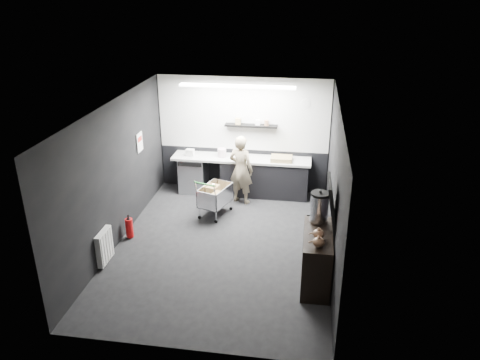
# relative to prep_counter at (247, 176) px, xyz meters

# --- Properties ---
(floor) EXTENTS (5.50, 5.50, 0.00)m
(floor) POSITION_rel_prep_counter_xyz_m (-0.14, -2.42, -0.46)
(floor) COLOR black
(floor) RESTS_ON ground
(ceiling) EXTENTS (5.50, 5.50, 0.00)m
(ceiling) POSITION_rel_prep_counter_xyz_m (-0.14, -2.42, 2.24)
(ceiling) COLOR silver
(ceiling) RESTS_ON wall_back
(wall_back) EXTENTS (5.50, 0.00, 5.50)m
(wall_back) POSITION_rel_prep_counter_xyz_m (-0.14, 0.33, 0.89)
(wall_back) COLOR black
(wall_back) RESTS_ON floor
(wall_front) EXTENTS (5.50, 0.00, 5.50)m
(wall_front) POSITION_rel_prep_counter_xyz_m (-0.14, -5.17, 0.89)
(wall_front) COLOR black
(wall_front) RESTS_ON floor
(wall_left) EXTENTS (0.00, 5.50, 5.50)m
(wall_left) POSITION_rel_prep_counter_xyz_m (-2.14, -2.42, 0.89)
(wall_left) COLOR black
(wall_left) RESTS_ON floor
(wall_right) EXTENTS (0.00, 5.50, 5.50)m
(wall_right) POSITION_rel_prep_counter_xyz_m (1.86, -2.42, 0.89)
(wall_right) COLOR black
(wall_right) RESTS_ON floor
(kitchen_wall_panel) EXTENTS (3.95, 0.02, 1.70)m
(kitchen_wall_panel) POSITION_rel_prep_counter_xyz_m (-0.14, 0.31, 1.39)
(kitchen_wall_panel) COLOR silver
(kitchen_wall_panel) RESTS_ON wall_back
(dado_panel) EXTENTS (3.95, 0.02, 1.00)m
(dado_panel) POSITION_rel_prep_counter_xyz_m (-0.14, 0.31, 0.04)
(dado_panel) COLOR black
(dado_panel) RESTS_ON wall_back
(floating_shelf) EXTENTS (1.20, 0.22, 0.04)m
(floating_shelf) POSITION_rel_prep_counter_xyz_m (0.06, 0.20, 1.16)
(floating_shelf) COLOR black
(floating_shelf) RESTS_ON wall_back
(wall_clock) EXTENTS (0.20, 0.03, 0.20)m
(wall_clock) POSITION_rel_prep_counter_xyz_m (1.26, 0.30, 1.69)
(wall_clock) COLOR silver
(wall_clock) RESTS_ON wall_back
(poster) EXTENTS (0.02, 0.30, 0.40)m
(poster) POSITION_rel_prep_counter_xyz_m (-2.12, -1.12, 1.09)
(poster) COLOR white
(poster) RESTS_ON wall_left
(poster_red_band) EXTENTS (0.02, 0.22, 0.10)m
(poster_red_band) POSITION_rel_prep_counter_xyz_m (-2.11, -1.12, 1.16)
(poster_red_band) COLOR red
(poster_red_band) RESTS_ON poster
(radiator) EXTENTS (0.10, 0.50, 0.60)m
(radiator) POSITION_rel_prep_counter_xyz_m (-2.08, -3.32, -0.11)
(radiator) COLOR silver
(radiator) RESTS_ON wall_left
(ceiling_strip) EXTENTS (2.40, 0.20, 0.04)m
(ceiling_strip) POSITION_rel_prep_counter_xyz_m (-0.14, -0.57, 2.21)
(ceiling_strip) COLOR white
(ceiling_strip) RESTS_ON ceiling
(prep_counter) EXTENTS (3.20, 0.61, 0.90)m
(prep_counter) POSITION_rel_prep_counter_xyz_m (0.00, 0.00, 0.00)
(prep_counter) COLOR black
(prep_counter) RESTS_ON floor
(person) EXTENTS (0.67, 0.55, 1.58)m
(person) POSITION_rel_prep_counter_xyz_m (-0.07, -0.45, 0.33)
(person) COLOR #BAB093
(person) RESTS_ON floor
(shopping_cart) EXTENTS (0.72, 0.96, 0.90)m
(shopping_cart) POSITION_rel_prep_counter_xyz_m (-0.52, -1.16, -0.03)
(shopping_cart) COLOR silver
(shopping_cart) RESTS_ON floor
(sideboard) EXTENTS (0.53, 1.23, 1.84)m
(sideboard) POSITION_rel_prep_counter_xyz_m (1.63, -3.28, 0.13)
(sideboard) COLOR black
(sideboard) RESTS_ON floor
(fire_extinguisher) EXTENTS (0.14, 0.14, 0.48)m
(fire_extinguisher) POSITION_rel_prep_counter_xyz_m (-1.99, -2.39, -0.23)
(fire_extinguisher) COLOR #B40C0D
(fire_extinguisher) RESTS_ON floor
(cardboard_box) EXTENTS (0.48, 0.37, 0.10)m
(cardboard_box) POSITION_rel_prep_counter_xyz_m (0.80, -0.05, 0.49)
(cardboard_box) COLOR #988251
(cardboard_box) RESTS_ON prep_counter
(pink_tub) EXTENTS (0.20, 0.20, 0.20)m
(pink_tub) POSITION_rel_prep_counter_xyz_m (-0.58, 0.00, 0.54)
(pink_tub) COLOR beige
(pink_tub) RESTS_ON prep_counter
(white_container) EXTENTS (0.19, 0.16, 0.16)m
(white_container) POSITION_rel_prep_counter_xyz_m (-1.33, -0.05, 0.52)
(white_container) COLOR silver
(white_container) RESTS_ON prep_counter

